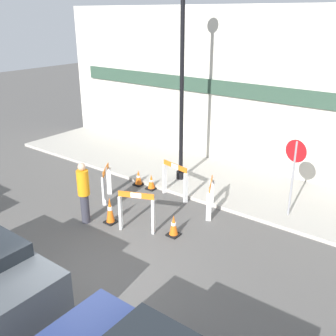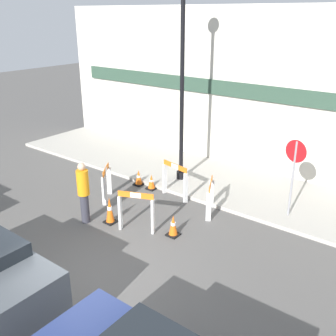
% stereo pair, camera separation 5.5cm
% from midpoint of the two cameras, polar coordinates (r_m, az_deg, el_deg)
% --- Properties ---
extents(ground_plane, '(60.00, 60.00, 0.00)m').
position_cam_midpoint_polar(ground_plane, '(8.65, -11.06, -16.14)').
color(ground_plane, '#565451').
extents(sidewalk_slab, '(18.00, 3.22, 0.11)m').
position_cam_midpoint_polar(sidewalk_slab, '(12.83, 9.57, -2.53)').
color(sidewalk_slab, '#ADA89E').
rests_on(sidewalk_slab, ground_plane).
extents(storefront_facade, '(18.00, 0.22, 5.50)m').
position_cam_midpoint_polar(storefront_facade, '(13.48, 13.76, 10.40)').
color(storefront_facade, beige).
rests_on(storefront_facade, ground_plane).
extents(streetlamp_post, '(0.44, 0.44, 6.24)m').
position_cam_midpoint_polar(streetlamp_post, '(12.09, 2.25, 16.01)').
color(streetlamp_post, black).
rests_on(streetlamp_post, sidewalk_slab).
extents(stop_sign, '(0.59, 0.15, 2.13)m').
position_cam_midpoint_polar(stop_sign, '(10.69, 17.97, 0.29)').
color(stop_sign, gray).
rests_on(stop_sign, sidewalk_slab).
extents(barricade_0, '(0.52, 0.85, 0.98)m').
position_cam_midpoint_polar(barricade_0, '(10.90, 6.30, -4.08)').
color(barricade_0, white).
rests_on(barricade_0, ground_plane).
extents(barricade_1, '(1.01, 0.33, 1.10)m').
position_cam_midpoint_polar(barricade_1, '(11.73, 1.15, -1.63)').
color(barricade_1, white).
rests_on(barricade_1, ground_plane).
extents(barricade_2, '(0.57, 0.74, 1.03)m').
position_cam_midpoint_polar(barricade_2, '(11.79, -8.77, -2.08)').
color(barricade_2, white).
rests_on(barricade_2, ground_plane).
extents(barricade_3, '(0.91, 0.49, 1.09)m').
position_cam_midpoint_polar(barricade_3, '(9.99, -4.49, -6.13)').
color(barricade_3, white).
rests_on(barricade_3, ground_plane).
extents(traffic_cone_0, '(0.30, 0.30, 0.51)m').
position_cam_midpoint_polar(traffic_cone_0, '(12.78, -4.15, -1.43)').
color(traffic_cone_0, black).
rests_on(traffic_cone_0, ground_plane).
extents(traffic_cone_1, '(0.30, 0.30, 0.75)m').
position_cam_midpoint_polar(traffic_cone_1, '(10.57, -8.30, -6.10)').
color(traffic_cone_1, black).
rests_on(traffic_cone_1, ground_plane).
extents(traffic_cone_2, '(0.30, 0.30, 0.57)m').
position_cam_midpoint_polar(traffic_cone_2, '(9.93, 0.92, -8.39)').
color(traffic_cone_2, black).
rests_on(traffic_cone_2, ground_plane).
extents(traffic_cone_3, '(0.30, 0.30, 0.49)m').
position_cam_midpoint_polar(traffic_cone_3, '(12.46, -2.30, -2.06)').
color(traffic_cone_3, black).
rests_on(traffic_cone_3, ground_plane).
extents(person_worker, '(0.42, 0.42, 1.69)m').
position_cam_midpoint_polar(person_worker, '(10.48, -12.02, -3.25)').
color(person_worker, '#33333D').
rests_on(person_worker, ground_plane).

